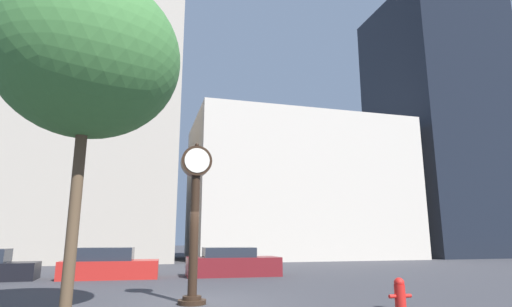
{
  "coord_description": "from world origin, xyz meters",
  "views": [
    {
      "loc": [
        -1.66,
        -11.77,
        1.74
      ],
      "look_at": [
        4.55,
        10.8,
        6.76
      ],
      "focal_mm": 28.0,
      "sensor_mm": 36.0,
      "label": 1
    }
  ],
  "objects_px": {
    "bare_tree": "(89,58)",
    "car_maroon": "(232,264)",
    "car_red": "(109,265)",
    "fire_hydrant_near": "(400,293)",
    "street_clock": "(195,206)"
  },
  "relations": [
    {
      "from": "car_red",
      "to": "car_maroon",
      "type": "distance_m",
      "value": 5.62
    },
    {
      "from": "bare_tree",
      "to": "car_red",
      "type": "bearing_deg",
      "value": 90.01
    },
    {
      "from": "fire_hydrant_near",
      "to": "bare_tree",
      "type": "bearing_deg",
      "value": -179.11
    },
    {
      "from": "street_clock",
      "to": "bare_tree",
      "type": "relative_size",
      "value": 0.59
    },
    {
      "from": "car_maroon",
      "to": "car_red",
      "type": "bearing_deg",
      "value": -179.58
    },
    {
      "from": "car_maroon",
      "to": "bare_tree",
      "type": "relative_size",
      "value": 0.59
    },
    {
      "from": "street_clock",
      "to": "fire_hydrant_near",
      "type": "distance_m",
      "value": 5.91
    },
    {
      "from": "bare_tree",
      "to": "car_maroon",
      "type": "bearing_deg",
      "value": 61.78
    },
    {
      "from": "street_clock",
      "to": "car_maroon",
      "type": "height_order",
      "value": "street_clock"
    },
    {
      "from": "car_red",
      "to": "street_clock",
      "type": "bearing_deg",
      "value": -68.28
    },
    {
      "from": "bare_tree",
      "to": "fire_hydrant_near",
      "type": "bearing_deg",
      "value": 0.89
    },
    {
      "from": "street_clock",
      "to": "fire_hydrant_near",
      "type": "relative_size",
      "value": 5.75
    },
    {
      "from": "car_red",
      "to": "car_maroon",
      "type": "xyz_separation_m",
      "value": [
        5.62,
        -0.18,
        0.0
      ]
    },
    {
      "from": "street_clock",
      "to": "car_red",
      "type": "bearing_deg",
      "value": 108.77
    },
    {
      "from": "car_red",
      "to": "fire_hydrant_near",
      "type": "relative_size",
      "value": 5.43
    }
  ]
}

